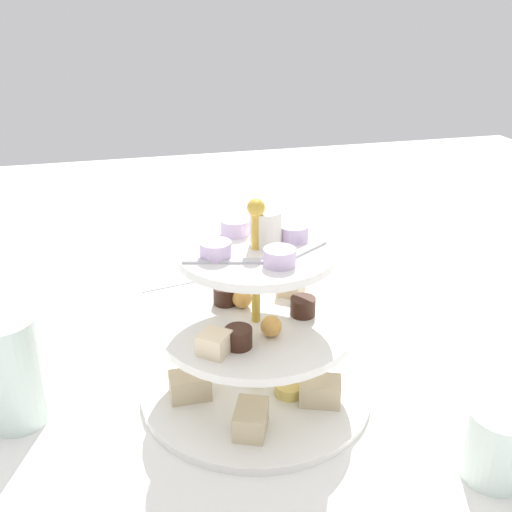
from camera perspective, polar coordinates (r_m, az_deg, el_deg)
ground_plane at (r=0.75m, az=0.00°, el=-13.10°), size 2.40×2.40×0.00m
tiered_serving_stand at (r=0.70m, az=0.05°, el=-8.02°), size 0.28×0.28×0.25m
water_glass_tall_right at (r=0.72m, az=-22.68°, el=-10.36°), size 0.07×0.07×0.13m
water_glass_short_left at (r=0.66m, az=22.42°, el=-16.66°), size 0.06×0.06×0.08m
butter_knife_left at (r=1.01m, az=-6.43°, el=-2.38°), size 0.17×0.05×0.00m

